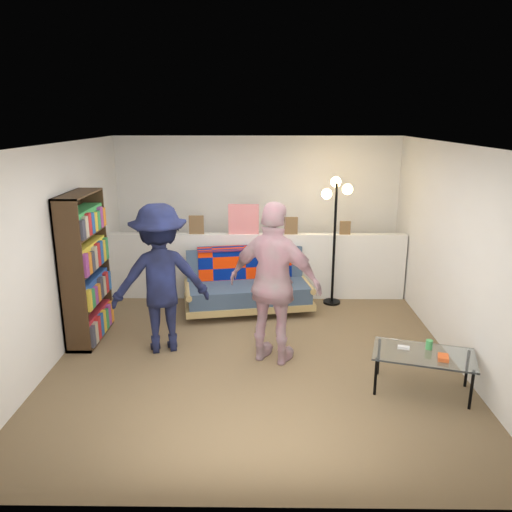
{
  "coord_description": "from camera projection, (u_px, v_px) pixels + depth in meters",
  "views": [
    {
      "loc": [
        0.07,
        -5.43,
        2.69
      ],
      "look_at": [
        0.0,
        0.4,
        1.05
      ],
      "focal_mm": 35.0,
      "sensor_mm": 36.0,
      "label": 1
    }
  ],
  "objects": [
    {
      "name": "futon_sofa",
      "position": [
        249.0,
        286.0,
        7.1
      ],
      "size": [
        1.9,
        1.13,
        0.76
      ],
      "color": "#A88B52",
      "rests_on": "ground"
    },
    {
      "name": "person_left",
      "position": [
        160.0,
        279.0,
        5.77
      ],
      "size": [
        1.27,
        0.94,
        1.75
      ],
      "primitive_type": "imported",
      "rotation": [
        0.0,
        0.0,
        3.42
      ],
      "color": "black",
      "rests_on": "ground"
    },
    {
      "name": "coffee_table",
      "position": [
        424.0,
        356.0,
        4.97
      ],
      "size": [
        1.09,
        0.79,
        0.51
      ],
      "color": "black",
      "rests_on": "ground"
    },
    {
      "name": "half_wall_ledge",
      "position": [
        257.0,
        266.0,
        7.56
      ],
      "size": [
        4.45,
        0.15,
        1.0
      ],
      "primitive_type": "cube",
      "color": "silver",
      "rests_on": "ground"
    },
    {
      "name": "person_right",
      "position": [
        275.0,
        284.0,
        5.46
      ],
      "size": [
        1.16,
        0.84,
        1.82
      ],
      "primitive_type": "imported",
      "rotation": [
        0.0,
        0.0,
        2.73
      ],
      "color": "pink",
      "rests_on": "ground"
    },
    {
      "name": "bookshelf",
      "position": [
        85.0,
        273.0,
        6.06
      ],
      "size": [
        0.3,
        0.91,
        1.83
      ],
      "color": "#301E10",
      "rests_on": "ground"
    },
    {
      "name": "room_shell",
      "position": [
        256.0,
        204.0,
        5.96
      ],
      "size": [
        4.6,
        5.05,
        2.45
      ],
      "color": "silver",
      "rests_on": "ground"
    },
    {
      "name": "ledge_decor",
      "position": [
        242.0,
        222.0,
        7.36
      ],
      "size": [
        2.97,
        0.02,
        0.45
      ],
      "color": "brown",
      "rests_on": "half_wall_ledge"
    },
    {
      "name": "ground",
      "position": [
        256.0,
        349.0,
        5.96
      ],
      "size": [
        5.0,
        5.0,
        0.0
      ],
      "primitive_type": "plane",
      "color": "brown",
      "rests_on": "ground"
    },
    {
      "name": "floor_lamp",
      "position": [
        335.0,
        216.0,
        7.12
      ],
      "size": [
        0.43,
        0.34,
        1.86
      ],
      "color": "black",
      "rests_on": "ground"
    }
  ]
}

